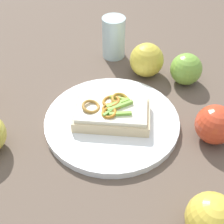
{
  "coord_description": "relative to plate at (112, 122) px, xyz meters",
  "views": [
    {
      "loc": [
        -0.31,
        -0.39,
        0.5
      ],
      "look_at": [
        0.0,
        0.0,
        0.04
      ],
      "focal_mm": 52.43,
      "sensor_mm": 36.0,
      "label": 1
    }
  ],
  "objects": [
    {
      "name": "ground_plane",
      "position": [
        0.0,
        0.0,
        -0.01
      ],
      "size": [
        2.0,
        2.0,
        0.0
      ],
      "primitive_type": "plane",
      "color": "brown",
      "rests_on": "ground"
    },
    {
      "name": "plate",
      "position": [
        0.0,
        0.0,
        0.0
      ],
      "size": [
        0.28,
        0.28,
        0.02
      ],
      "primitive_type": "cylinder",
      "color": "white",
      "rests_on": "ground_plane"
    },
    {
      "name": "sandwich",
      "position": [
        0.0,
        0.0,
        0.03
      ],
      "size": [
        0.18,
        0.18,
        0.04
      ],
      "rotation": [
        0.0,
        0.0,
        2.38
      ],
      "color": "beige",
      "rests_on": "plate"
    },
    {
      "name": "apple_0",
      "position": [
        0.18,
        0.09,
        0.03
      ],
      "size": [
        0.09,
        0.09,
        0.08
      ],
      "primitive_type": "sphere",
      "rotation": [
        0.0,
        0.0,
        0.1
      ],
      "color": "gold",
      "rests_on": "ground_plane"
    },
    {
      "name": "apple_3",
      "position": [
        0.23,
        0.01,
        0.03
      ],
      "size": [
        0.1,
        0.1,
        0.08
      ],
      "primitive_type": "sphere",
      "rotation": [
        0.0,
        0.0,
        1.15
      ],
      "color": "#78AB3D",
      "rests_on": "ground_plane"
    },
    {
      "name": "apple_4",
      "position": [
        -0.03,
        -0.28,
        0.03
      ],
      "size": [
        0.11,
        0.11,
        0.08
      ],
      "primitive_type": "sphere",
      "rotation": [
        0.0,
        0.0,
        4.1
      ],
      "color": "gold",
      "rests_on": "ground_plane"
    },
    {
      "name": "apple_5",
      "position": [
        0.13,
        -0.16,
        0.03
      ],
      "size": [
        0.09,
        0.09,
        0.08
      ],
      "primitive_type": "sphere",
      "rotation": [
        0.0,
        0.0,
        4.64
      ],
      "color": "red",
      "rests_on": "ground_plane"
    },
    {
      "name": "drinking_glass",
      "position": [
        0.17,
        0.21,
        0.05
      ],
      "size": [
        0.06,
        0.06,
        0.11
      ],
      "primitive_type": "cylinder",
      "color": "silver",
      "rests_on": "ground_plane"
    }
  ]
}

